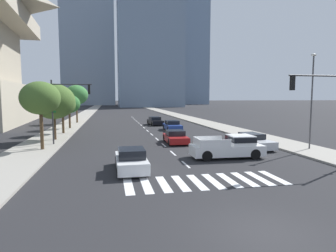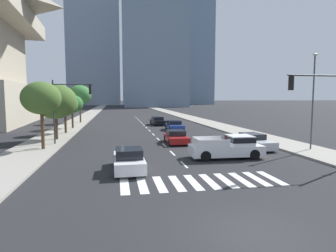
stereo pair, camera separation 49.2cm
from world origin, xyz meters
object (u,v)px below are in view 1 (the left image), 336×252
sedan_red_3 (176,137)px  street_tree_fourth (69,104)px  sedan_blue_1 (172,126)px  sedan_silver_2 (253,141)px  traffic_signal_far (67,101)px  street_tree_second (54,101)px  street_tree_fifth (76,95)px  traffic_signal_near (330,100)px  street_lamp_east (312,95)px  sedan_black_0 (155,121)px  street_tree_nearest (40,98)px  pickup_truck (230,147)px  street_tree_third (62,105)px  sedan_white_4 (131,160)px

sedan_red_3 → street_tree_fourth: (-11.86, 15.06, 2.97)m
sedan_blue_1 → sedan_silver_2: (4.01, -15.04, 0.00)m
traffic_signal_far → street_tree_second: size_ratio=1.03×
street_tree_fifth → street_tree_second: bearing=-90.0°
traffic_signal_near → street_lamp_east: size_ratio=0.77×
traffic_signal_near → street_tree_fifth: 40.62m
street_tree_second → sedan_black_0: bearing=49.6°
traffic_signal_far → street_lamp_east: 21.53m
traffic_signal_far → sedan_black_0: bearing=58.4°
street_tree_second → street_tree_fourth: (0.00, 11.30, -0.51)m
street_tree_nearest → traffic_signal_far: bearing=58.0°
pickup_truck → street_tree_third: street_tree_third is taller
traffic_signal_far → traffic_signal_near: bearing=-35.0°
sedan_silver_2 → street_tree_fifth: 33.85m
traffic_signal_far → street_tree_fourth: (-1.69, 14.31, -0.61)m
sedan_blue_1 → street_lamp_east: size_ratio=0.57×
sedan_white_4 → street_lamp_east: bearing=-76.4°
sedan_black_0 → sedan_blue_1: sedan_black_0 is taller
sedan_white_4 → traffic_signal_far: traffic_signal_far is taller
street_tree_fourth → street_tree_second: bearing=-90.0°
street_tree_second → traffic_signal_near: bearing=-38.5°
pickup_truck → sedan_white_4: (-7.48, -2.35, -0.18)m
traffic_signal_far → street_tree_second: bearing=119.3°
sedan_blue_1 → traffic_signal_near: bearing=13.3°
sedan_red_3 → sedan_white_4: bearing=-25.6°
street_lamp_east → sedan_blue_1: bearing=115.6°
sedan_red_3 → traffic_signal_near: traffic_signal_near is taller
street_tree_nearest → street_tree_fifth: street_tree_fifth is taller
traffic_signal_near → street_lamp_east: 6.14m
traffic_signal_near → traffic_signal_far: 21.35m
sedan_blue_1 → street_tree_fourth: 14.81m
street_tree_third → street_tree_fourth: bearing=90.0°
traffic_signal_near → street_tree_fourth: (-19.18, 26.56, -0.77)m
street_tree_fourth → traffic_signal_near: bearing=-54.2°
pickup_truck → traffic_signal_near: size_ratio=0.89×
street_tree_fifth → street_lamp_east: bearing=-54.0°
pickup_truck → street_tree_nearest: 15.76m
pickup_truck → sedan_white_4: size_ratio=1.25×
sedan_red_3 → street_tree_nearest: street_tree_nearest is taller
sedan_blue_1 → traffic_signal_near: (5.26, -22.44, 3.71)m
sedan_red_3 → street_lamp_east: (10.23, -6.10, 4.13)m
pickup_truck → sedan_black_0: 26.36m
street_tree_second → street_lamp_east: bearing=-24.1°
street_tree_nearest → street_tree_third: size_ratio=1.18×
street_tree_nearest → sedan_silver_2: bearing=-6.8°
sedan_black_0 → traffic_signal_near: (6.43, -30.24, 3.70)m
sedan_white_4 → street_tree_fifth: bearing=10.8°
sedan_blue_1 → street_tree_fourth: street_tree_fourth is taller
street_tree_fifth → street_tree_fourth: bearing=-90.0°
sedan_red_3 → street_tree_fifth: 27.38m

